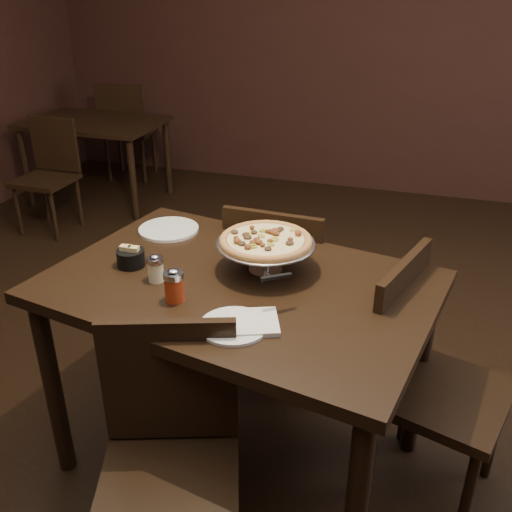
% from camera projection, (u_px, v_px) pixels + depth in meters
% --- Properties ---
extents(room, '(6.04, 7.04, 2.84)m').
position_uv_depth(room, '(268.00, 124.00, 1.76)').
color(room, black).
rests_on(room, ground).
extents(dining_table, '(1.48, 1.13, 0.84)m').
position_uv_depth(dining_table, '(239.00, 308.00, 2.07)').
color(dining_table, black).
rests_on(dining_table, ground).
extents(background_table, '(1.13, 0.75, 0.71)m').
position_uv_depth(background_table, '(95.00, 131.00, 4.83)').
color(background_table, black).
rests_on(background_table, ground).
extents(pizza_stand, '(0.36, 0.36, 0.15)m').
position_uv_depth(pizza_stand, '(266.00, 241.00, 2.04)').
color(pizza_stand, '#B0B0B7').
rests_on(pizza_stand, dining_table).
extents(parmesan_shaker, '(0.06, 0.06, 0.10)m').
position_uv_depth(parmesan_shaker, '(156.00, 269.00, 2.01)').
color(parmesan_shaker, beige).
rests_on(parmesan_shaker, dining_table).
extents(pepper_flake_shaker, '(0.07, 0.07, 0.12)m').
position_uv_depth(pepper_flake_shaker, '(174.00, 286.00, 1.88)').
color(pepper_flake_shaker, maroon).
rests_on(pepper_flake_shaker, dining_table).
extents(packet_caddy, '(0.10, 0.10, 0.08)m').
position_uv_depth(packet_caddy, '(131.00, 257.00, 2.12)').
color(packet_caddy, black).
rests_on(packet_caddy, dining_table).
extents(napkin_stack, '(0.20, 0.20, 0.02)m').
position_uv_depth(napkin_stack, '(254.00, 322.00, 1.77)').
color(napkin_stack, silver).
rests_on(napkin_stack, dining_table).
extents(plate_left, '(0.25, 0.25, 0.01)m').
position_uv_depth(plate_left, '(169.00, 229.00, 2.42)').
color(plate_left, silver).
rests_on(plate_left, dining_table).
extents(plate_near, '(0.22, 0.22, 0.01)m').
position_uv_depth(plate_near, '(234.00, 326.00, 1.76)').
color(plate_near, silver).
rests_on(plate_near, dining_table).
extents(serving_spatula, '(0.14, 0.14, 0.02)m').
position_uv_depth(serving_spatula, '(276.00, 278.00, 1.80)').
color(serving_spatula, '#B0B0B7').
rests_on(serving_spatula, pizza_stand).
extents(chair_far, '(0.46, 0.46, 0.94)m').
position_uv_depth(chair_far, '(280.00, 289.00, 2.63)').
color(chair_far, black).
rests_on(chair_far, ground).
extents(chair_near, '(0.54, 0.54, 0.90)m').
position_uv_depth(chair_near, '(170.00, 454.00, 1.75)').
color(chair_near, black).
rests_on(chair_near, ground).
extents(chair_side, '(0.55, 0.55, 0.94)m').
position_uv_depth(chair_side, '(425.00, 373.00, 2.07)').
color(chair_side, black).
rests_on(chair_side, ground).
extents(bg_chair_far, '(0.50, 0.50, 0.93)m').
position_uv_depth(bg_chair_far, '(126.00, 127.00, 5.39)').
color(bg_chair_far, black).
rests_on(bg_chair_far, ground).
extents(bg_chair_near, '(0.40, 0.40, 0.85)m').
position_uv_depth(bg_chair_near, '(49.00, 170.00, 4.35)').
color(bg_chair_near, black).
rests_on(bg_chair_near, ground).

